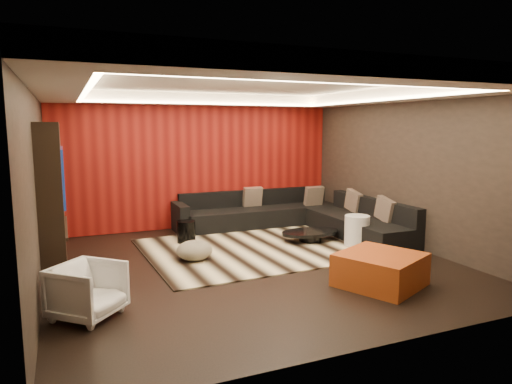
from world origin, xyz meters
name	(u,v)px	position (x,y,z in m)	size (l,w,h in m)	color
floor	(253,264)	(0.00, 0.00, -0.01)	(6.00, 6.00, 0.02)	black
ceiling	(253,82)	(0.00, 0.00, 2.81)	(6.00, 6.00, 0.02)	silver
wall_back	(199,162)	(0.00, 3.01, 1.40)	(6.00, 0.02, 2.80)	black
wall_left	(36,185)	(-3.01, 0.00, 1.40)	(0.02, 6.00, 2.80)	black
wall_right	(409,169)	(3.01, 0.00, 1.40)	(0.02, 6.00, 2.80)	black
red_feature_wall	(200,162)	(0.00, 2.97, 1.40)	(5.98, 0.05, 2.78)	#6B0C0A
soffit_back	(202,100)	(0.00, 2.70, 2.69)	(6.00, 0.60, 0.22)	silver
soffit_front	(362,69)	(0.00, -2.70, 2.69)	(6.00, 0.60, 0.22)	silver
soffit_left	(56,83)	(-2.70, 0.00, 2.69)	(0.60, 4.80, 0.22)	silver
soffit_right	(398,95)	(2.70, 0.00, 2.69)	(0.60, 4.80, 0.22)	silver
cove_back	(207,103)	(0.00, 2.36, 2.60)	(4.80, 0.08, 0.04)	#FFD899
cove_front	(342,82)	(0.00, -2.36, 2.60)	(4.80, 0.08, 0.04)	#FFD899
cove_left	(85,91)	(-2.36, 0.00, 2.60)	(0.08, 4.80, 0.04)	#FFD899
cove_right	(382,100)	(2.36, 0.00, 2.60)	(0.08, 4.80, 0.04)	#FFD899
tv_surround	(52,201)	(-2.85, 0.60, 1.10)	(0.30, 2.00, 2.20)	black
tv_screen	(63,176)	(-2.69, 0.60, 1.45)	(0.04, 1.30, 0.80)	black
tv_shelf	(66,227)	(-2.69, 0.60, 0.70)	(0.04, 1.60, 0.04)	black
rug	(261,247)	(0.49, 0.84, 0.01)	(4.00, 3.00, 0.02)	beige
coffee_table	(310,236)	(1.51, 0.86, 0.11)	(1.13, 1.13, 0.19)	black
drum_stool	(186,232)	(-0.65, 1.67, 0.22)	(0.34, 0.34, 0.40)	black
striped_pouf	(194,250)	(-0.81, 0.51, 0.18)	(0.57, 0.57, 0.31)	beige
white_side_table	(357,231)	(2.15, 0.29, 0.28)	(0.45, 0.45, 0.56)	silver
orange_ottoman	(380,270)	(1.22, -1.57, 0.22)	(0.99, 0.99, 0.44)	#8B4612
armchair	(88,291)	(-2.50, -1.15, 0.31)	(0.67, 0.69, 0.62)	white
sectional_sofa	(296,218)	(1.73, 1.86, 0.26)	(3.65, 3.50, 0.75)	black
throw_pillows	(323,200)	(2.28, 1.68, 0.62)	(1.96, 2.76, 0.50)	#C2A58E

